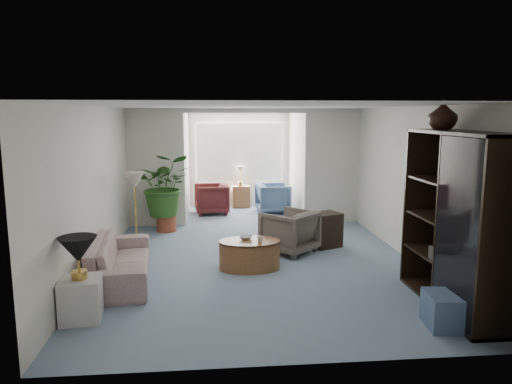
{
  "coord_description": "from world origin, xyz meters",
  "views": [
    {
      "loc": [
        -0.74,
        -7.22,
        2.38
      ],
      "look_at": [
        0.0,
        0.6,
        1.1
      ],
      "focal_mm": 33.64,
      "sensor_mm": 36.0,
      "label": 1
    }
  ],
  "objects": [
    {
      "name": "window_blinds",
      "position": [
        0.0,
        5.15,
        1.4
      ],
      "size": [
        2.2,
        0.02,
        1.5
      ],
      "primitive_type": "cube",
      "color": "white"
    },
    {
      "name": "house_plant",
      "position": [
        -1.67,
        2.51,
        0.96
      ],
      "size": [
        1.15,
        1.0,
        1.28
      ],
      "primitive_type": "imported",
      "color": "#2C5A1F",
      "rests_on": "plant_pot"
    },
    {
      "name": "ottoman",
      "position": [
        1.9,
        -2.34,
        0.19
      ],
      "size": [
        0.53,
        0.53,
        0.39
      ],
      "primitive_type": "cube",
      "rotation": [
        0.0,
        0.0,
        -0.11
      ],
      "color": "slate",
      "rests_on": "ground"
    },
    {
      "name": "end_table",
      "position": [
        -2.27,
        -1.75,
        0.25
      ],
      "size": [
        0.5,
        0.5,
        0.5
      ],
      "primitive_type": "cube",
      "rotation": [
        0.0,
        0.0,
        0.11
      ],
      "color": "silver",
      "rests_on": "ground"
    },
    {
      "name": "wingback_chair",
      "position": [
        0.6,
        0.77,
        0.37
      ],
      "size": [
        1.13,
        1.13,
        0.74
      ],
      "primitive_type": "imported",
      "rotation": [
        0.0,
        0.0,
        3.91
      ],
      "color": "#6A5F53",
      "rests_on": "ground"
    },
    {
      "name": "plant_pot",
      "position": [
        -1.67,
        2.51,
        0.16
      ],
      "size": [
        0.4,
        0.4,
        0.32
      ],
      "primitive_type": "cylinder",
      "color": "brown",
      "rests_on": "ground"
    },
    {
      "name": "sunroom_chair_blue",
      "position": [
        0.76,
        4.18,
        0.35
      ],
      "size": [
        0.84,
        0.82,
        0.71
      ],
      "primitive_type": "imported",
      "rotation": [
        0.0,
        0.0,
        1.66
      ],
      "color": "slate",
      "rests_on": "ground"
    },
    {
      "name": "coffee_table",
      "position": [
        -0.16,
        -0.07,
        0.23
      ],
      "size": [
        1.17,
        1.17,
        0.45
      ],
      "primitive_type": "cylinder",
      "rotation": [
        0.0,
        0.0,
        -0.28
      ],
      "color": "#986137",
      "rests_on": "ground"
    },
    {
      "name": "sofa",
      "position": [
        -2.07,
        -0.4,
        0.3
      ],
      "size": [
        1.03,
        2.13,
        0.6
      ],
      "primitive_type": "imported",
      "rotation": [
        0.0,
        0.0,
        1.68
      ],
      "color": "#BBAC9E",
      "rests_on": "ground"
    },
    {
      "name": "side_table_dark",
      "position": [
        1.3,
        1.07,
        0.31
      ],
      "size": [
        0.64,
        0.59,
        0.62
      ],
      "primitive_type": "cube",
      "rotation": [
        0.0,
        0.0,
        0.42
      ],
      "color": "black",
      "rests_on": "ground"
    },
    {
      "name": "entertainment_cabinet",
      "position": [
        2.23,
        -1.76,
        1.09
      ],
      "size": [
        0.52,
        1.96,
        2.18
      ],
      "primitive_type": "cube",
      "color": "black",
      "rests_on": "ground"
    },
    {
      "name": "sunroom_floor",
      "position": [
        0.0,
        4.1,
        0.0
      ],
      "size": [
        2.6,
        2.6,
        0.0
      ],
      "primitive_type": "plane",
      "color": "gray",
      "rests_on": "ground"
    },
    {
      "name": "window_pane",
      "position": [
        0.0,
        5.18,
        1.4
      ],
      "size": [
        2.2,
        0.02,
        1.5
      ],
      "primitive_type": "cube",
      "color": "white"
    },
    {
      "name": "framed_picture",
      "position": [
        2.46,
        -0.1,
        1.7
      ],
      "size": [
        0.04,
        0.5,
        0.4
      ],
      "primitive_type": "cube",
      "color": "#C2B59B"
    },
    {
      "name": "back_header",
      "position": [
        0.0,
        3.0,
        2.45
      ],
      "size": [
        2.6,
        0.12,
        0.1
      ],
      "primitive_type": "cube",
      "color": "silver",
      "rests_on": "back_pier_left"
    },
    {
      "name": "sunroom_chair_maroon",
      "position": [
        -0.74,
        4.18,
        0.36
      ],
      "size": [
        0.86,
        0.84,
        0.72
      ],
      "primitive_type": "imported",
      "rotation": [
        0.0,
        0.0,
        -1.48
      ],
      "color": "#531D1C",
      "rests_on": "ground"
    },
    {
      "name": "floor",
      "position": [
        0.0,
        0.0,
        0.0
      ],
      "size": [
        6.0,
        6.0,
        0.0
      ],
      "primitive_type": "plane",
      "color": "gray",
      "rests_on": "ground"
    },
    {
      "name": "sunroom_table",
      "position": [
        0.01,
        4.93,
        0.28
      ],
      "size": [
        0.49,
        0.39,
        0.56
      ],
      "primitive_type": "cube",
      "rotation": [
        0.0,
        0.0,
        0.09
      ],
      "color": "#986137",
      "rests_on": "ground"
    },
    {
      "name": "table_lamp",
      "position": [
        -2.27,
        -1.75,
        0.85
      ],
      "size": [
        0.44,
        0.44,
        0.3
      ],
      "primitive_type": "cone",
      "color": "black",
      "rests_on": "end_table"
    },
    {
      "name": "shelf_clutter",
      "position": [
        2.18,
        -2.04,
        0.98
      ],
      "size": [
        0.3,
        0.95,
        1.06
      ],
      "color": "#363431",
      "rests_on": "entertainment_cabinet"
    },
    {
      "name": "back_pier_right",
      "position": [
        1.9,
        3.0,
        1.25
      ],
      "size": [
        1.2,
        0.12,
        2.5
      ],
      "primitive_type": "cube",
      "color": "silver",
      "rests_on": "ground"
    },
    {
      "name": "coffee_bowl",
      "position": [
        -0.21,
        0.03,
        0.48
      ],
      "size": [
        0.26,
        0.26,
        0.05
      ],
      "primitive_type": "imported",
      "rotation": [
        0.0,
        0.0,
        -0.28
      ],
      "color": "beige",
      "rests_on": "coffee_table"
    },
    {
      "name": "cabinet_urn",
      "position": [
        2.23,
        -1.26,
        2.37
      ],
      "size": [
        0.36,
        0.36,
        0.38
      ],
      "primitive_type": "imported",
      "color": "black",
      "rests_on": "entertainment_cabinet"
    },
    {
      "name": "back_pier_left",
      "position": [
        -1.9,
        3.0,
        1.25
      ],
      "size": [
        1.2,
        0.12,
        2.5
      ],
      "primitive_type": "cube",
      "color": "silver",
      "rests_on": "ground"
    },
    {
      "name": "floor_lamp",
      "position": [
        -2.07,
        1.17,
        1.25
      ],
      "size": [
        0.36,
        0.36,
        0.28
      ],
      "primitive_type": "cone",
      "color": "beige",
      "rests_on": "ground"
    },
    {
      "name": "coffee_cup",
      "position": [
        -0.01,
        -0.17,
        0.49
      ],
      "size": [
        0.11,
        0.11,
        0.09
      ],
      "primitive_type": "imported",
      "rotation": [
        0.0,
        0.0,
        -0.28
      ],
      "color": "silver",
      "rests_on": "coffee_table"
    }
  ]
}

